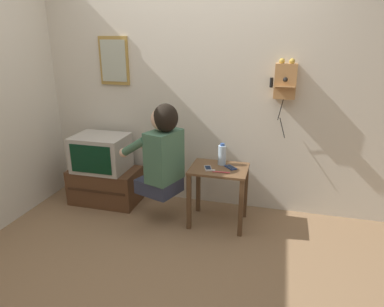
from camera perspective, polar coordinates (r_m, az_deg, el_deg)
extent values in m
plane|color=#846647|center=(2.99, -5.41, -16.86)|extent=(14.00, 14.00, 0.00)
cube|color=beige|center=(3.53, 0.36, 11.40)|extent=(6.80, 0.05, 2.55)
cube|color=brown|center=(3.21, 4.51, -2.56)|extent=(0.53, 0.41, 0.02)
cube|color=#523822|center=(3.22, -0.51, -8.10)|extent=(0.04, 0.04, 0.56)
cube|color=#523822|center=(3.14, 8.15, -9.06)|extent=(0.04, 0.04, 0.56)
cube|color=#523822|center=(3.53, 1.06, -5.50)|extent=(0.04, 0.04, 0.56)
cube|color=#523822|center=(3.46, 8.90, -6.29)|extent=(0.04, 0.04, 0.56)
cube|color=#2D3347|center=(3.34, -5.48, -5.26)|extent=(0.45, 0.43, 0.14)
cube|color=#426B51|center=(3.18, -4.65, -0.45)|extent=(0.32, 0.40, 0.48)
sphere|color=#DBAD8E|center=(3.08, -4.83, 5.76)|extent=(0.22, 0.22, 0.22)
ellipsoid|color=black|center=(3.06, -4.43, 5.94)|extent=(0.29, 0.29, 0.26)
cylinder|color=#426B51|center=(3.20, -9.72, 1.11)|extent=(0.31, 0.17, 0.23)
cylinder|color=#426B51|center=(3.40, -6.37, 2.37)|extent=(0.31, 0.17, 0.23)
sphere|color=#DBAD8E|center=(3.31, -11.30, 0.14)|extent=(0.09, 0.09, 0.09)
sphere|color=#DBAD8E|center=(3.51, -7.97, 1.42)|extent=(0.09, 0.09, 0.09)
cube|color=#51331E|center=(3.89, -14.19, -5.15)|extent=(0.73, 0.41, 0.38)
cube|color=#392315|center=(3.71, -15.76, -6.14)|extent=(0.66, 0.01, 0.02)
cube|color=#ADA89E|center=(3.75, -14.91, 0.12)|extent=(0.55, 0.42, 0.38)
cube|color=black|center=(3.58, -16.57, -0.97)|extent=(0.45, 0.01, 0.29)
cube|color=#AD7A47|center=(3.33, 15.28, 11.54)|extent=(0.20, 0.11, 0.32)
cube|color=#AD7A47|center=(3.25, 15.21, 10.67)|extent=(0.18, 0.07, 0.03)
sphere|color=#B79338|center=(3.30, 14.77, 14.67)|extent=(0.05, 0.05, 0.05)
sphere|color=#B79338|center=(3.30, 16.35, 14.54)|extent=(0.05, 0.05, 0.05)
cone|color=black|center=(3.22, 15.30, 11.74)|extent=(0.04, 0.05, 0.04)
cylinder|color=black|center=(3.33, 13.10, 11.45)|extent=(0.03, 0.03, 0.09)
cylinder|color=black|center=(3.36, 14.56, 7.16)|extent=(0.04, 0.04, 0.22)
cylinder|color=black|center=(3.40, 14.80, 4.17)|extent=(0.07, 0.06, 0.19)
cube|color=olive|center=(3.78, -12.86, 14.83)|extent=(0.32, 0.02, 0.49)
cube|color=#A8AD99|center=(3.77, -12.96, 14.81)|extent=(0.28, 0.01, 0.42)
cube|color=silver|center=(3.17, 2.68, -2.46)|extent=(0.10, 0.14, 0.01)
cube|color=black|center=(3.17, 2.69, -2.35)|extent=(0.08, 0.11, 0.00)
cube|color=navy|center=(3.21, 6.46, -2.32)|extent=(0.13, 0.13, 0.01)
cube|color=black|center=(3.21, 6.46, -2.22)|extent=(0.10, 0.11, 0.00)
cylinder|color=#ADC6DB|center=(3.26, 5.04, -0.27)|extent=(0.08, 0.08, 0.19)
cylinder|color=#2D4C8C|center=(3.22, 5.10, 1.49)|extent=(0.04, 0.04, 0.02)
cylinder|color=#D83F4C|center=(3.09, 4.86, -3.10)|extent=(0.16, 0.02, 0.01)
cube|color=white|center=(3.10, 3.63, -2.82)|extent=(0.03, 0.01, 0.01)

